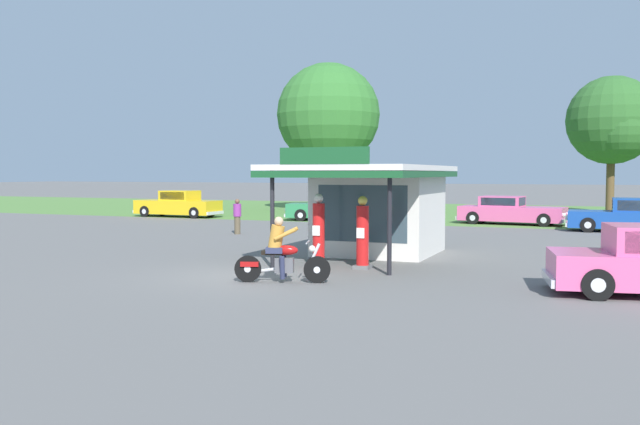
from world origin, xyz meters
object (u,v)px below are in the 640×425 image
object	(u,v)px
parked_car_back_row_centre_left	(510,211)
parked_car_back_row_far_left	(633,217)
motorcycle_with_rider	(281,255)
gas_pump_nearside	(319,233)
parked_car_back_row_left	(178,205)
parked_car_back_row_centre_right	(337,209)
bystander_leaning_by_kiosk	(237,216)
gas_pump_offside	(363,235)

from	to	relation	value
parked_car_back_row_centre_left	parked_car_back_row_far_left	bearing A→B (deg)	-25.49
motorcycle_with_rider	parked_car_back_row_centre_left	bearing A→B (deg)	82.38
gas_pump_nearside	parked_car_back_row_left	world-z (taller)	gas_pump_nearside
parked_car_back_row_centre_left	parked_car_back_row_centre_right	bearing A→B (deg)	-174.77
gas_pump_nearside	motorcycle_with_rider	xyz separation A→B (m)	(0.24, -2.97, -0.28)
motorcycle_with_rider	parked_car_back_row_centre_left	size ratio (longest dim) A/B	0.40
parked_car_back_row_far_left	bystander_leaning_by_kiosk	xyz separation A→B (m)	(-15.75, -7.53, 0.10)
motorcycle_with_rider	bystander_leaning_by_kiosk	bearing A→B (deg)	123.65
parked_car_back_row_left	motorcycle_with_rider	bearing A→B (deg)	-50.59
gas_pump_nearside	motorcycle_with_rider	size ratio (longest dim) A/B	0.92
motorcycle_with_rider	bystander_leaning_by_kiosk	size ratio (longest dim) A/B	1.48
gas_pump_nearside	parked_car_back_row_far_left	size ratio (longest dim) A/B	0.37
motorcycle_with_rider	parked_car_back_row_far_left	world-z (taller)	motorcycle_with_rider
parked_car_back_row_centre_left	bystander_leaning_by_kiosk	size ratio (longest dim) A/B	3.66
gas_pump_offside	motorcycle_with_rider	size ratio (longest dim) A/B	0.89
gas_pump_offside	motorcycle_with_rider	xyz separation A→B (m)	(-1.05, -2.97, -0.26)
parked_car_back_row_centre_right	bystander_leaning_by_kiosk	bearing A→B (deg)	-96.14
parked_car_back_row_left	parked_car_back_row_centre_left	size ratio (longest dim) A/B	0.98
gas_pump_nearside	bystander_leaning_by_kiosk	xyz separation A→B (m)	(-7.06, 8.00, -0.15)
parked_car_back_row_centre_right	parked_car_back_row_centre_left	size ratio (longest dim) A/B	1.03
parked_car_back_row_centre_right	parked_car_back_row_far_left	xyz separation A→B (m)	(14.74, -1.84, 0.03)
gas_pump_offside	parked_car_back_row_far_left	distance (m)	17.20
parked_car_back_row_far_left	parked_car_back_row_centre_left	distance (m)	6.21
parked_car_back_row_left	bystander_leaning_by_kiosk	xyz separation A→B (m)	(8.94, -8.79, 0.08)
gas_pump_nearside	gas_pump_offside	bearing A→B (deg)	-0.00
parked_car_back_row_far_left	gas_pump_nearside	bearing A→B (deg)	-119.23
parked_car_back_row_left	parked_car_back_row_far_left	world-z (taller)	parked_car_back_row_left
parked_car_back_row_left	parked_car_back_row_far_left	distance (m)	24.72
gas_pump_offside	parked_car_back_row_centre_right	bearing A→B (deg)	112.94
parked_car_back_row_centre_right	parked_car_back_row_centre_left	xyz separation A→B (m)	(9.13, 0.84, -0.00)
motorcycle_with_rider	parked_car_back_row_far_left	xyz separation A→B (m)	(8.44, 18.50, 0.04)
parked_car_back_row_centre_right	parked_car_back_row_centre_left	world-z (taller)	same
gas_pump_offside	parked_car_back_row_centre_right	distance (m)	18.86
gas_pump_offside	motorcycle_with_rider	distance (m)	3.17
gas_pump_nearside	parked_car_back_row_left	bearing A→B (deg)	133.61
gas_pump_offside	gas_pump_nearside	bearing A→B (deg)	180.00
parked_car_back_row_far_left	parked_car_back_row_centre_left	size ratio (longest dim) A/B	0.99
parked_car_back_row_centre_right	gas_pump_nearside	bearing A→B (deg)	-70.78
gas_pump_offside	bystander_leaning_by_kiosk	distance (m)	11.57
bystander_leaning_by_kiosk	gas_pump_offside	bearing A→B (deg)	-43.74
bystander_leaning_by_kiosk	parked_car_back_row_far_left	bearing A→B (deg)	25.55
parked_car_back_row_centre_left	bystander_leaning_by_kiosk	world-z (taller)	bystander_leaning_by_kiosk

